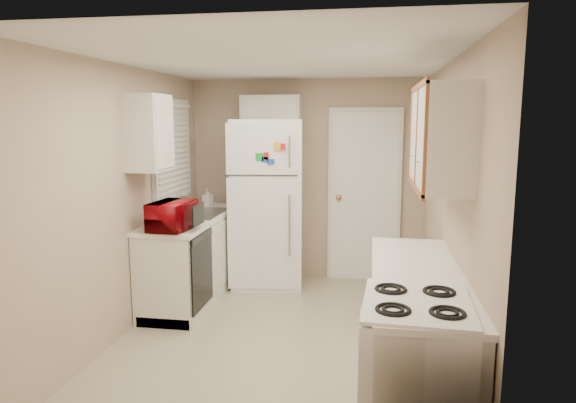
# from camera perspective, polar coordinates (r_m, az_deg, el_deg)

# --- Properties ---
(floor) EXTENTS (3.80, 3.80, 0.00)m
(floor) POSITION_cam_1_polar(r_m,az_deg,el_deg) (4.73, -1.01, -14.86)
(floor) COLOR #C2B89A
(floor) RESTS_ON ground
(ceiling) EXTENTS (3.80, 3.80, 0.00)m
(ceiling) POSITION_cam_1_polar(r_m,az_deg,el_deg) (4.35, -1.10, 15.41)
(ceiling) COLOR white
(ceiling) RESTS_ON floor
(wall_left) EXTENTS (3.80, 3.80, 0.00)m
(wall_left) POSITION_cam_1_polar(r_m,az_deg,el_deg) (4.83, -17.62, 0.08)
(wall_left) COLOR #BCA58D
(wall_left) RESTS_ON floor
(wall_right) EXTENTS (3.80, 3.80, 0.00)m
(wall_right) POSITION_cam_1_polar(r_m,az_deg,el_deg) (4.36, 17.37, -0.85)
(wall_right) COLOR #BCA58D
(wall_right) RESTS_ON floor
(wall_back) EXTENTS (2.80, 2.80, 0.00)m
(wall_back) POSITION_cam_1_polar(r_m,az_deg,el_deg) (6.24, 2.07, 2.46)
(wall_back) COLOR #BCA58D
(wall_back) RESTS_ON floor
(wall_front) EXTENTS (2.80, 2.80, 0.00)m
(wall_front) POSITION_cam_1_polar(r_m,az_deg,el_deg) (2.58, -8.67, -7.25)
(wall_front) COLOR #BCA58D
(wall_front) RESTS_ON floor
(left_counter) EXTENTS (0.60, 1.80, 0.90)m
(left_counter) POSITION_cam_1_polar(r_m,az_deg,el_deg) (5.68, -10.42, -6.07)
(left_counter) COLOR silver
(left_counter) RESTS_ON floor
(dishwasher) EXTENTS (0.03, 0.58, 0.72)m
(dishwasher) POSITION_cam_1_polar(r_m,az_deg,el_deg) (5.03, -9.60, -7.57)
(dishwasher) COLOR black
(dishwasher) RESTS_ON floor
(sink) EXTENTS (0.54, 0.74, 0.16)m
(sink) POSITION_cam_1_polar(r_m,az_deg,el_deg) (5.72, -10.04, -1.73)
(sink) COLOR gray
(sink) RESTS_ON left_counter
(microwave) EXTENTS (0.50, 0.30, 0.32)m
(microwave) POSITION_cam_1_polar(r_m,az_deg,el_deg) (4.90, -12.72, -1.37)
(microwave) COLOR maroon
(microwave) RESTS_ON left_counter
(soap_bottle) EXTENTS (0.12, 0.12, 0.21)m
(soap_bottle) POSITION_cam_1_polar(r_m,az_deg,el_deg) (6.14, -8.92, 0.35)
(soap_bottle) COLOR white
(soap_bottle) RESTS_ON left_counter
(window_blinds) EXTENTS (0.10, 0.98, 1.08)m
(window_blinds) POSITION_cam_1_polar(r_m,az_deg,el_deg) (5.73, -12.71, 5.66)
(window_blinds) COLOR silver
(window_blinds) RESTS_ON wall_left
(upper_cabinet_left) EXTENTS (0.30, 0.45, 0.70)m
(upper_cabinet_left) POSITION_cam_1_polar(r_m,az_deg,el_deg) (4.91, -15.22, 7.37)
(upper_cabinet_left) COLOR silver
(upper_cabinet_left) RESTS_ON wall_left
(refrigerator) EXTENTS (0.88, 0.86, 1.92)m
(refrigerator) POSITION_cam_1_polar(r_m,az_deg,el_deg) (5.98, -2.22, -0.14)
(refrigerator) COLOR white
(refrigerator) RESTS_ON floor
(cabinet_over_fridge) EXTENTS (0.70, 0.30, 0.40)m
(cabinet_over_fridge) POSITION_cam_1_polar(r_m,az_deg,el_deg) (6.12, -1.84, 9.83)
(cabinet_over_fridge) COLOR silver
(cabinet_over_fridge) RESTS_ON wall_back
(interior_door) EXTENTS (0.86, 0.06, 2.08)m
(interior_door) POSITION_cam_1_polar(r_m,az_deg,el_deg) (6.18, 8.46, 0.61)
(interior_door) COLOR white
(interior_door) RESTS_ON floor
(right_counter) EXTENTS (0.60, 2.00, 0.90)m
(right_counter) POSITION_cam_1_polar(r_m,az_deg,el_deg) (3.77, 13.88, -14.17)
(right_counter) COLOR silver
(right_counter) RESTS_ON floor
(stove) EXTENTS (0.63, 0.76, 0.89)m
(stove) POSITION_cam_1_polar(r_m,az_deg,el_deg) (3.20, 13.83, -18.61)
(stove) COLOR white
(stove) RESTS_ON floor
(upper_cabinet_right) EXTENTS (0.30, 1.20, 0.70)m
(upper_cabinet_right) POSITION_cam_1_polar(r_m,az_deg,el_deg) (3.79, 16.59, 6.89)
(upper_cabinet_right) COLOR silver
(upper_cabinet_right) RESTS_ON wall_right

